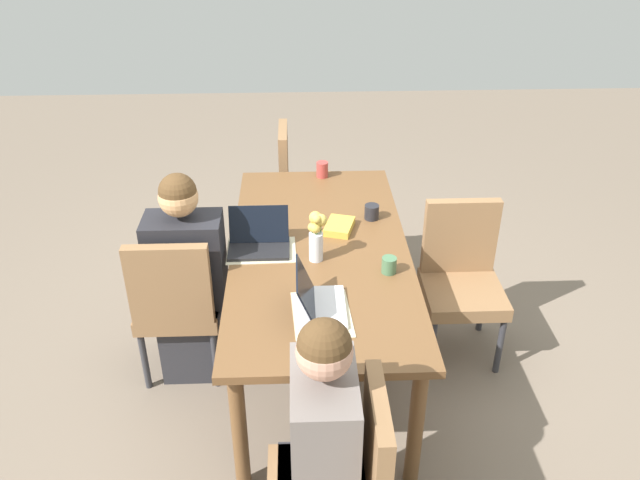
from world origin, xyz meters
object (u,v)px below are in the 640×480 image
object	(u,v)px
dining_table	(320,261)
chair_near_right_near	(461,273)
laptop_far_left_mid	(259,241)
coffee_mug_centre_left	(322,170)
chair_head_right_left_far	(300,181)
coffee_mug_near_right	(389,265)
chair_far_left_mid	(177,300)
person_far_left_mid	(190,287)
flower_vase	(316,234)
chair_head_left_left_near	(344,479)
coffee_mug_near_left	(372,212)
book_red_cover	(339,226)
laptop_head_left_left_near	(317,302)
person_head_left_left_near	(324,461)

from	to	relation	value
dining_table	chair_near_right_near	xyz separation A→B (m)	(0.09, -0.80, -0.16)
laptop_far_left_mid	coffee_mug_centre_left	bearing A→B (deg)	-22.85
chair_head_right_left_far	coffee_mug_near_right	world-z (taller)	chair_head_right_left_far
chair_far_left_mid	person_far_left_mid	distance (m)	0.10
chair_far_left_mid	coffee_mug_centre_left	size ratio (longest dim) A/B	8.94
flower_vase	coffee_mug_near_right	distance (m)	0.40
person_far_left_mid	chair_head_left_left_near	bearing A→B (deg)	-149.15
person_far_left_mid	coffee_mug_near_left	world-z (taller)	person_far_left_mid
laptop_far_left_mid	book_red_cover	world-z (taller)	laptop_far_left_mid
coffee_mug_centre_left	flower_vase	bearing A→B (deg)	175.79
flower_vase	coffee_mug_near_left	world-z (taller)	flower_vase
chair_head_left_left_near	coffee_mug_near_right	distance (m)	1.11
chair_head_right_left_far	laptop_far_left_mid	size ratio (longest dim) A/B	2.81
laptop_far_left_mid	coffee_mug_near_right	xyz separation A→B (m)	(-0.25, -0.65, -0.00)
person_far_left_mid	coffee_mug_near_left	size ratio (longest dim) A/B	14.14
chair_near_right_near	coffee_mug_near_left	size ratio (longest dim) A/B	10.65
chair_head_left_left_near	coffee_mug_centre_left	size ratio (longest dim) A/B	8.94
chair_far_left_mid	book_red_cover	distance (m)	0.97
chair_near_right_near	coffee_mug_near_right	distance (m)	0.64
chair_far_left_mid	flower_vase	distance (m)	0.84
laptop_far_left_mid	chair_head_left_left_near	bearing A→B (deg)	-164.36
coffee_mug_near_right	coffee_mug_centre_left	size ratio (longest dim) A/B	0.83
flower_vase	laptop_head_left_left_near	distance (m)	0.45
person_far_left_mid	coffee_mug_near_right	size ratio (longest dim) A/B	14.34
coffee_mug_near_right	coffee_mug_centre_left	xyz separation A→B (m)	(1.14, 0.28, 0.01)
coffee_mug_near_right	coffee_mug_near_left	bearing A→B (deg)	2.55
laptop_far_left_mid	coffee_mug_centre_left	distance (m)	0.96
person_head_left_left_near	laptop_far_left_mid	distance (m)	1.29
dining_table	chair_head_left_left_near	xyz separation A→B (m)	(-1.28, -0.04, -0.16)
chair_far_left_mid	flower_vase	xyz separation A→B (m)	(0.00, -0.74, 0.39)
person_head_left_left_near	laptop_head_left_left_near	size ratio (longest dim) A/B	3.73
coffee_mug_near_left	chair_head_right_left_far	bearing A→B (deg)	21.35
coffee_mug_near_left	coffee_mug_near_right	world-z (taller)	coffee_mug_near_left
laptop_head_left_left_near	person_head_left_left_near	bearing A→B (deg)	-179.81
chair_near_right_near	laptop_far_left_mid	distance (m)	1.16
chair_head_left_left_near	flower_vase	distance (m)	1.24
chair_near_right_near	coffee_mug_near_right	xyz separation A→B (m)	(-0.33, 0.47, 0.28)
chair_far_left_mid	coffee_mug_near_right	bearing A→B (deg)	-97.06
laptop_far_left_mid	coffee_mug_near_left	xyz separation A→B (m)	(0.30, -0.63, -0.00)
dining_table	coffee_mug_near_right	distance (m)	0.43
person_far_left_mid	laptop_head_left_left_near	distance (m)	0.88
dining_table	laptop_head_left_left_near	xyz separation A→B (m)	(-0.54, 0.04, 0.12)
coffee_mug_near_left	chair_head_left_left_near	bearing A→B (deg)	170.49
chair_far_left_mid	coffee_mug_near_left	world-z (taller)	chair_far_left_mid
coffee_mug_near_right	chair_head_left_left_near	bearing A→B (deg)	164.26
dining_table	book_red_cover	world-z (taller)	book_red_cover
laptop_head_left_left_near	person_far_left_mid	bearing A→B (deg)	52.93
flower_vase	coffee_mug_near_left	bearing A→B (deg)	-38.20
person_far_left_mid	coffee_mug_near_left	distance (m)	1.10
dining_table	coffee_mug_near_right	world-z (taller)	coffee_mug_near_right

